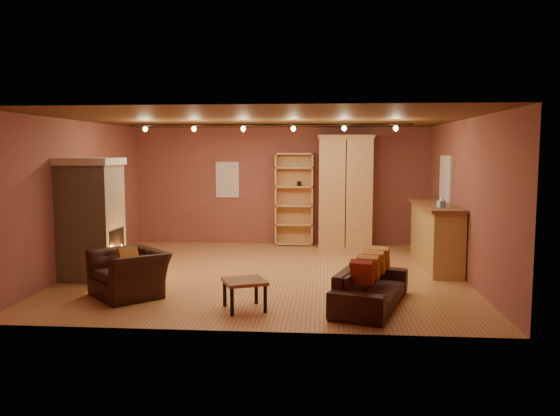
# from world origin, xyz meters

# --- Properties ---
(floor) EXTENTS (7.00, 7.00, 0.00)m
(floor) POSITION_xyz_m (0.00, 0.00, 0.00)
(floor) COLOR #9F6438
(floor) RESTS_ON ground
(ceiling) EXTENTS (7.00, 7.00, 0.00)m
(ceiling) POSITION_xyz_m (0.00, 0.00, 2.80)
(ceiling) COLOR brown
(ceiling) RESTS_ON back_wall
(back_wall) EXTENTS (7.00, 0.02, 2.80)m
(back_wall) POSITION_xyz_m (0.00, 3.25, 1.40)
(back_wall) COLOR brown
(back_wall) RESTS_ON floor
(left_wall) EXTENTS (0.02, 6.50, 2.80)m
(left_wall) POSITION_xyz_m (-3.50, 0.00, 1.40)
(left_wall) COLOR brown
(left_wall) RESTS_ON floor
(right_wall) EXTENTS (0.02, 6.50, 2.80)m
(right_wall) POSITION_xyz_m (3.50, 0.00, 1.40)
(right_wall) COLOR brown
(right_wall) RESTS_ON floor
(fireplace) EXTENTS (1.01, 0.98, 2.12)m
(fireplace) POSITION_xyz_m (-3.04, -0.60, 1.06)
(fireplace) COLOR tan
(fireplace) RESTS_ON floor
(back_window) EXTENTS (0.56, 0.04, 0.86)m
(back_window) POSITION_xyz_m (-1.30, 3.23, 1.55)
(back_window) COLOR silver
(back_window) RESTS_ON back_wall
(bookcase) EXTENTS (0.90, 0.35, 2.20)m
(bookcase) POSITION_xyz_m (0.33, 3.13, 1.12)
(bookcase) COLOR tan
(bookcase) RESTS_ON floor
(armoire) EXTENTS (1.28, 0.72, 2.60)m
(armoire) POSITION_xyz_m (1.52, 2.92, 1.31)
(armoire) COLOR tan
(armoire) RESTS_ON floor
(bar_counter) EXTENTS (0.68, 2.57, 1.23)m
(bar_counter) POSITION_xyz_m (3.20, 0.89, 0.62)
(bar_counter) COLOR tan
(bar_counter) RESTS_ON floor
(tissue_box) EXTENTS (0.13, 0.13, 0.21)m
(tissue_box) POSITION_xyz_m (3.15, 0.21, 1.32)
(tissue_box) COLOR #83ADD1
(tissue_box) RESTS_ON bar_counter
(right_window) EXTENTS (0.05, 0.90, 1.00)m
(right_window) POSITION_xyz_m (3.47, 1.40, 1.65)
(right_window) COLOR silver
(right_window) RESTS_ON right_wall
(loveseat) EXTENTS (1.13, 2.02, 0.79)m
(loveseat) POSITION_xyz_m (1.71, -1.99, 0.39)
(loveseat) COLOR black
(loveseat) RESTS_ON floor
(armchair) EXTENTS (1.27, 1.27, 0.95)m
(armchair) POSITION_xyz_m (-1.98, -1.73, 0.48)
(armchair) COLOR black
(armchair) RESTS_ON floor
(coffee_table) EXTENTS (0.74, 0.74, 0.43)m
(coffee_table) POSITION_xyz_m (-0.09, -2.31, 0.37)
(coffee_table) COLOR brown
(coffee_table) RESTS_ON floor
(track_rail) EXTENTS (5.20, 0.09, 0.13)m
(track_rail) POSITION_xyz_m (0.00, 0.20, 2.69)
(track_rail) COLOR black
(track_rail) RESTS_ON ceiling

